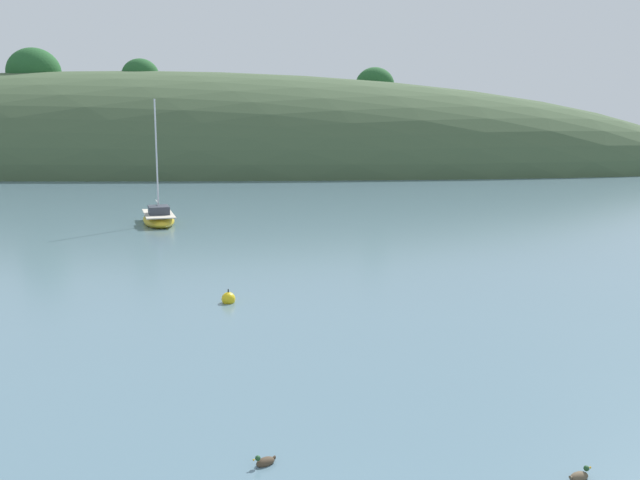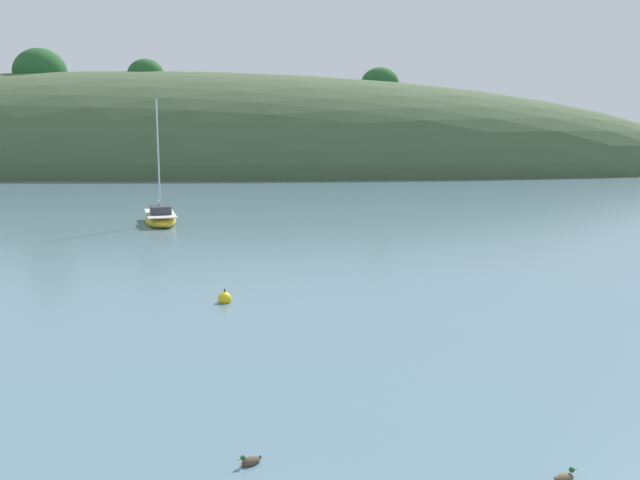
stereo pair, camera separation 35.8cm
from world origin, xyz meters
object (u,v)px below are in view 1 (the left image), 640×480
(sailboat_white_near, at_px, (157,218))
(duck_trailing, at_px, (578,476))
(duck_lead, at_px, (263,462))
(mooring_buoy_inner, at_px, (227,299))

(sailboat_white_near, bearing_deg, duck_trailing, -65.52)
(duck_lead, bearing_deg, mooring_buoy_inner, 100.64)
(duck_trailing, bearing_deg, duck_lead, 174.50)
(mooring_buoy_inner, relative_size, duck_trailing, 1.31)
(duck_lead, height_order, duck_trailing, same)
(duck_lead, distance_m, duck_trailing, 5.00)
(mooring_buoy_inner, relative_size, duck_lead, 1.40)
(duck_trailing, bearing_deg, mooring_buoy_inner, 122.06)
(sailboat_white_near, relative_size, duck_lead, 19.03)
(sailboat_white_near, distance_m, duck_trailing, 32.55)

